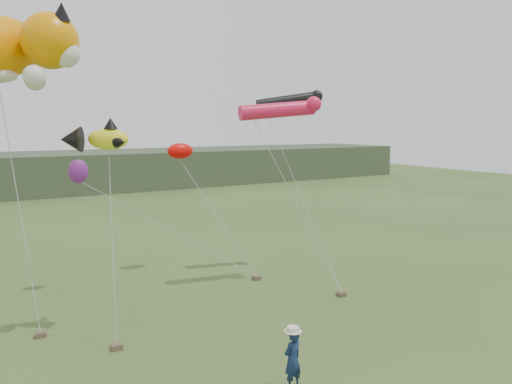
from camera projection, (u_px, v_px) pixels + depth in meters
ground at (270, 374)px, 14.11m from camera, size 120.00×120.00×0.00m
headland at (5, 175)px, 50.20m from camera, size 90.00×13.00×4.00m
festival_attendant at (293, 360)px, 13.22m from camera, size 0.67×0.51×1.64m
sandbag_anchors at (159, 324)px, 17.41m from camera, size 15.60×4.95×0.17m
fish_kite at (95, 138)px, 16.43m from camera, size 2.35×1.55×1.14m
tube_kites at (288, 105)px, 22.46m from camera, size 5.06×3.22×1.49m
misc_kites at (144, 158)px, 22.55m from camera, size 5.90×1.38×1.55m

